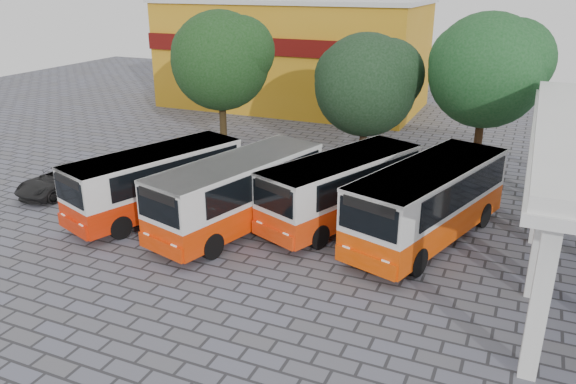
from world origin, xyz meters
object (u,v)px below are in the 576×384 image
at_px(bus_centre_right, 342,185).
at_px(bus_far_left, 156,179).
at_px(parked_car, 62,180).
at_px(bus_far_right, 429,199).
at_px(bus_centre_left, 239,190).

bearing_deg(bus_centre_right, bus_far_left, -140.54).
bearing_deg(bus_far_left, parked_car, -163.65).
height_order(bus_far_left, bus_far_right, bus_far_right).
height_order(bus_centre_left, bus_centre_right, bus_centre_left).
height_order(bus_centre_right, bus_far_right, bus_far_right).
relative_size(bus_centre_right, parked_car, 1.89).
bearing_deg(bus_far_right, bus_centre_left, -147.81).
distance_m(bus_centre_right, bus_far_right, 3.66).
bearing_deg(bus_centre_left, bus_centre_right, 47.34).
bearing_deg(bus_centre_left, bus_far_left, -163.75).
distance_m(bus_centre_right, parked_car, 13.73).
bearing_deg(bus_far_right, bus_centre_right, -168.71).
xyz_separation_m(bus_centre_left, parked_car, (-9.88, 0.27, -1.08)).
xyz_separation_m(bus_far_right, parked_car, (-17.18, -1.62, -1.15)).
xyz_separation_m(bus_centre_left, bus_centre_right, (3.66, 2.30, -0.06)).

